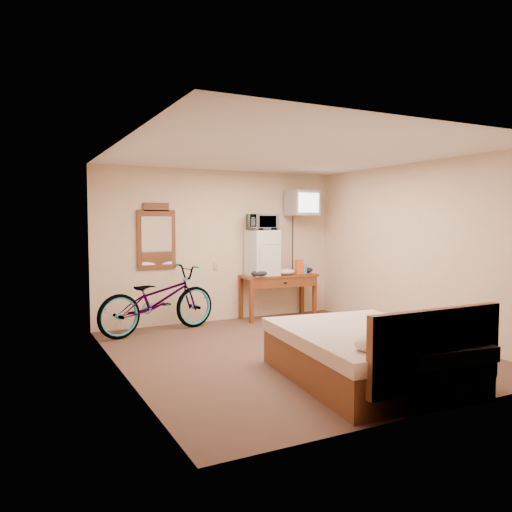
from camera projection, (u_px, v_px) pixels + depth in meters
name	position (u px, v px, depth m)	size (l,w,h in m)	color
room	(291.00, 254.00, 6.26)	(4.60, 4.64, 2.50)	#503428
desk	(279.00, 282.00, 8.51)	(1.36, 0.61, 0.75)	brown
mini_fridge	(262.00, 253.00, 8.37)	(0.48, 0.47, 0.76)	silver
microwave	(262.00, 222.00, 8.33)	(0.50, 0.34, 0.27)	silver
snack_bag	(299.00, 267.00, 8.64)	(0.12, 0.07, 0.24)	#F55615
blue_cup	(304.00, 269.00, 8.71)	(0.09, 0.09, 0.16)	#3D92D2
cloth_cream	(286.00, 272.00, 8.46)	(0.33, 0.26, 0.10)	silver
cloth_dark_a	(259.00, 273.00, 8.18)	(0.29, 0.21, 0.11)	black
cloth_dark_b	(307.00, 270.00, 8.86)	(0.20, 0.16, 0.09)	black
crt_television	(302.00, 203.00, 8.65)	(0.51, 0.59, 0.43)	black
wall_mirror	(156.00, 237.00, 7.78)	(0.61, 0.04, 1.03)	brown
bicycle	(158.00, 300.00, 7.39)	(0.66, 1.89, 1.00)	black
bed	(370.00, 353.00, 5.16)	(1.76, 2.20, 0.90)	brown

